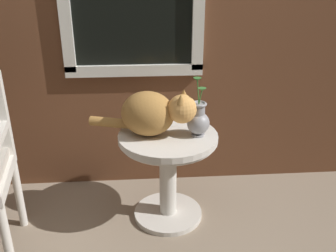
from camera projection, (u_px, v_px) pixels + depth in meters
name	position (u px, v px, depth m)	size (l,w,h in m)	color
ground_plane	(135.00, 250.00, 2.04)	(6.00, 6.00, 0.00)	gray
wicker_side_table	(168.00, 160.00, 2.16)	(0.56, 0.56, 0.55)	silver
cat	(153.00, 113.00, 2.04)	(0.59, 0.32, 0.26)	#AD7A3D
pewter_vase_with_ivy	(198.00, 120.00, 2.04)	(0.12, 0.12, 0.32)	#99999E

